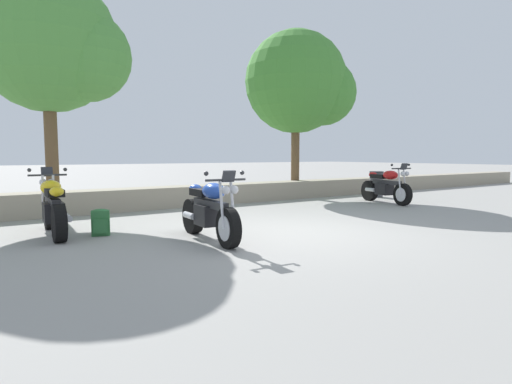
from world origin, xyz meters
TOP-DOWN VIEW (x-y plane):
  - ground_plane at (0.00, 0.00)m, footprint 120.00×120.00m
  - stone_wall at (0.00, 4.80)m, footprint 36.00×0.80m
  - motorcycle_yellow_near_left at (-3.59, 2.21)m, footprint 0.67×2.07m
  - motorcycle_blue_centre at (-1.56, 0.23)m, footprint 0.67×2.07m
  - motorcycle_red_far_right at (5.25, 2.07)m, footprint 0.76×2.05m
  - rider_backpack at (-2.93, 1.67)m, footprint 0.34×0.32m
  - leafy_tree_far_left at (-3.05, 4.56)m, footprint 3.24×3.09m
  - leafy_tree_mid_left at (4.50, 4.99)m, footprint 3.54×3.37m
  - trash_bin at (6.47, 3.43)m, footprint 0.46×0.46m

SIDE VIEW (x-z plane):
  - ground_plane at x=0.00m, z-range 0.00..0.00m
  - rider_backpack at x=-2.93m, z-range 0.01..0.48m
  - stone_wall at x=0.00m, z-range 0.00..0.55m
  - trash_bin at x=6.47m, z-range 0.00..0.86m
  - motorcycle_yellow_near_left at x=-3.59m, z-range -0.10..1.07m
  - motorcycle_blue_centre at x=-1.56m, z-range -0.10..1.07m
  - motorcycle_red_far_right at x=5.25m, z-range -0.10..1.07m
  - leafy_tree_mid_left at x=4.50m, z-range 1.26..6.21m
  - leafy_tree_far_left at x=-3.05m, z-range 1.38..6.27m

